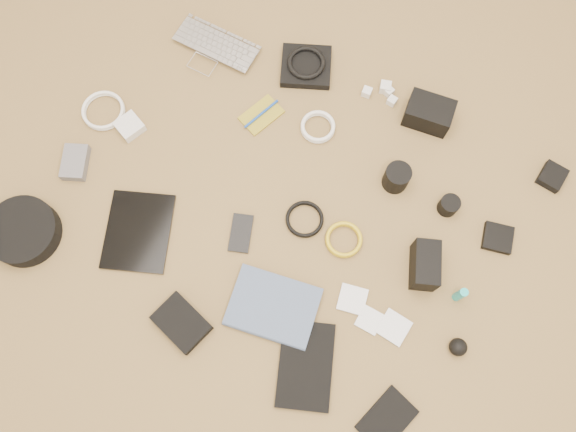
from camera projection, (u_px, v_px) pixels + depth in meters
The scene contains 33 objects.
laptop at pixel (211, 54), 1.86m from camera, with size 0.28×0.20×0.02m, color #BAB9BE.
headphone_pouch at pixel (306, 66), 1.84m from camera, with size 0.16×0.15×0.03m, color black.
headphones at pixel (306, 63), 1.82m from camera, with size 0.12×0.12×0.02m, color black.
charger_a at pixel (385, 87), 1.81m from camera, with size 0.03×0.03×0.03m, color silver.
charger_b at pixel (392, 101), 1.80m from camera, with size 0.03×0.03×0.03m, color silver.
charger_c at pixel (389, 91), 1.81m from camera, with size 0.03×0.03×0.03m, color silver.
charger_d at pixel (367, 92), 1.81m from camera, with size 0.03×0.03×0.03m, color silver.
dslr_camera at pixel (429, 113), 1.76m from camera, with size 0.14×0.10×0.08m, color black.
lens_pouch at pixel (552, 176), 1.72m from camera, with size 0.07×0.08×0.03m, color black.
notebook_olive at pixel (261, 115), 1.80m from camera, with size 0.08×0.13×0.01m, color olive.
pen_blue at pixel (261, 114), 1.79m from camera, with size 0.01×0.01×0.14m, color #133C9C.
cable_white_a at pixel (318, 128), 1.78m from camera, with size 0.11×0.11×0.01m, color white.
lens_a at pixel (397, 177), 1.69m from camera, with size 0.08×0.08×0.08m, color black.
lens_b at pixel (449, 205), 1.68m from camera, with size 0.06×0.06×0.05m, color black.
card_reader at pixel (498, 238), 1.67m from camera, with size 0.08×0.08×0.02m, color black.
power_brick at pixel (130, 126), 1.77m from camera, with size 0.07×0.07×0.03m, color silver.
cable_white_b at pixel (104, 112), 1.80m from camera, with size 0.14×0.14×0.01m, color white.
cable_black at pixel (305, 220), 1.69m from camera, with size 0.11×0.11×0.01m, color black.
cable_yellow at pixel (344, 240), 1.67m from camera, with size 0.11×0.11×0.01m, color gold.
flash at pixel (425, 265), 1.60m from camera, with size 0.07×0.13×0.10m, color black.
lens_cleaner at pixel (460, 295), 1.58m from camera, with size 0.02×0.02×0.08m, color #1AADAF.
battery_charger at pixel (75, 162), 1.73m from camera, with size 0.07×0.11×0.03m, color #5B5B60.
tablet at pixel (138, 231), 1.68m from camera, with size 0.19×0.25×0.01m, color black.
phone at pixel (241, 233), 1.68m from camera, with size 0.06×0.12×0.01m, color black.
filter_case_left at pixel (352, 299), 1.62m from camera, with size 0.08×0.08×0.01m, color silver.
filter_case_mid at pixel (369, 320), 1.60m from camera, with size 0.07×0.07×0.01m, color silver.
filter_case_right at pixel (394, 327), 1.59m from camera, with size 0.08×0.08×0.01m, color silver.
air_blower at pixel (458, 347), 1.56m from camera, with size 0.05×0.05×0.05m, color black.
headphone_case at pixel (24, 231), 1.65m from camera, with size 0.21×0.21×0.06m, color black.
drive_case at pixel (182, 323), 1.58m from camera, with size 0.15×0.11×0.04m, color black.
paperback at pixel (263, 338), 1.58m from camera, with size 0.18×0.25×0.02m, color #455574.
notebook_black_a at pixel (306, 365), 1.56m from camera, with size 0.15×0.24×0.02m, color black.
notebook_black_b at pixel (387, 419), 1.52m from camera, with size 0.10×0.15×0.01m, color black.
Camera 1 is at (0.28, -0.47, 1.62)m, focal length 35.00 mm.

